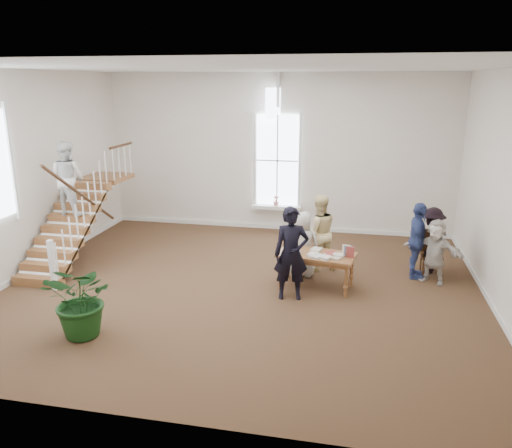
% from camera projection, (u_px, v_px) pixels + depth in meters
% --- Properties ---
extents(ground, '(10.00, 10.00, 0.00)m').
position_uv_depth(ground, '(243.00, 287.00, 10.69)').
color(ground, '#45321B').
rests_on(ground, ground).
extents(room_shell, '(10.49, 10.00, 10.00)m').
position_uv_depth(room_shell, '(276.00, 216.00, 14.72)').
color(room_shell, beige).
rests_on(room_shell, ground).
extents(staircase, '(1.10, 4.10, 2.92)m').
position_uv_depth(staircase, '(71.00, 196.00, 11.79)').
color(staircase, brown).
rests_on(staircase, ground).
extents(library_table, '(1.72, 1.05, 0.82)m').
position_uv_depth(library_table, '(317.00, 258.00, 10.49)').
color(library_table, brown).
rests_on(library_table, ground).
extents(police_officer, '(0.77, 0.58, 1.90)m').
position_uv_depth(police_officer, '(291.00, 254.00, 9.90)').
color(police_officer, black).
rests_on(police_officer, ground).
extents(elderly_woman, '(0.75, 0.51, 1.49)m').
position_uv_depth(elderly_woman, '(303.00, 244.00, 11.11)').
color(elderly_woman, beige).
rests_on(elderly_woman, ground).
extents(person_yellow, '(1.05, 0.95, 1.78)m').
position_uv_depth(person_yellow, '(319.00, 232.00, 11.49)').
color(person_yellow, '#F8DF9B').
rests_on(person_yellow, ground).
extents(woman_cluster_a, '(0.50, 1.04, 1.72)m').
position_uv_depth(woman_cluster_a, '(417.00, 241.00, 10.97)').
color(woman_cluster_a, navy).
rests_on(woman_cluster_a, ground).
extents(woman_cluster_b, '(0.80, 1.10, 1.52)m').
position_uv_depth(woman_cluster_b, '(431.00, 240.00, 11.35)').
color(woman_cluster_b, black).
rests_on(woman_cluster_b, ground).
extents(woman_cluster_c, '(1.36, 1.01, 1.42)m').
position_uv_depth(woman_cluster_c, '(435.00, 251.00, 10.75)').
color(woman_cluster_c, beige).
rests_on(woman_cluster_c, ground).
extents(floor_plant, '(1.38, 1.26, 1.34)m').
position_uv_depth(floor_plant, '(83.00, 300.00, 8.46)').
color(floor_plant, '#113510').
rests_on(floor_plant, ground).
extents(side_chair, '(0.46, 0.46, 1.04)m').
position_uv_depth(side_chair, '(431.00, 250.00, 11.23)').
color(side_chair, '#351A0E').
rests_on(side_chair, ground).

